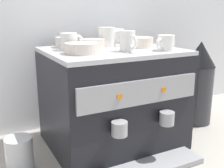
# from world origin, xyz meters

# --- Properties ---
(ground_plane) EXTENTS (4.00, 4.00, 0.00)m
(ground_plane) POSITION_xyz_m (0.00, 0.00, 0.00)
(ground_plane) COLOR #9E998E
(tiled_backsplash_wall) EXTENTS (2.80, 0.03, 1.09)m
(tiled_backsplash_wall) POSITION_xyz_m (0.00, 0.31, 0.54)
(tiled_backsplash_wall) COLOR silver
(tiled_backsplash_wall) RESTS_ON ground_plane
(espresso_machine) EXTENTS (0.54, 0.54, 0.42)m
(espresso_machine) POSITION_xyz_m (0.00, -0.00, 0.21)
(espresso_machine) COLOR black
(espresso_machine) RESTS_ON ground_plane
(ceramic_cup_0) EXTENTS (0.06, 0.10, 0.08)m
(ceramic_cup_0) POSITION_xyz_m (0.02, -0.09, 0.46)
(ceramic_cup_0) COLOR white
(ceramic_cup_0) RESTS_ON espresso_machine
(ceramic_cup_1) EXTENTS (0.10, 0.07, 0.06)m
(ceramic_cup_1) POSITION_xyz_m (0.16, -0.14, 0.45)
(ceramic_cup_1) COLOR white
(ceramic_cup_1) RESTS_ON espresso_machine
(ceramic_cup_2) EXTENTS (0.11, 0.09, 0.07)m
(ceramic_cup_2) POSITION_xyz_m (0.09, 0.13, 0.45)
(ceramic_cup_2) COLOR white
(ceramic_cup_2) RESTS_ON espresso_machine
(ceramic_cup_3) EXTENTS (0.11, 0.08, 0.08)m
(ceramic_cup_3) POSITION_xyz_m (0.02, 0.08, 0.46)
(ceramic_cup_3) COLOR white
(ceramic_cup_3) RESTS_ON espresso_machine
(ceramic_cup_4) EXTENTS (0.10, 0.07, 0.07)m
(ceramic_cup_4) POSITION_xyz_m (-0.16, 0.05, 0.45)
(ceramic_cup_4) COLOR white
(ceramic_cup_4) RESTS_ON espresso_machine
(ceramic_bowl_0) EXTENTS (0.13, 0.13, 0.04)m
(ceramic_bowl_0) POSITION_xyz_m (0.13, 0.00, 0.44)
(ceramic_bowl_0) COLOR beige
(ceramic_bowl_0) RESTS_ON espresso_machine
(ceramic_bowl_1) EXTENTS (0.09, 0.09, 0.04)m
(ceramic_bowl_1) POSITION_xyz_m (-0.15, 0.14, 0.44)
(ceramic_bowl_1) COLOR beige
(ceramic_bowl_1) RESTS_ON espresso_machine
(ceramic_bowl_2) EXTENTS (0.13, 0.13, 0.04)m
(ceramic_bowl_2) POSITION_xyz_m (-0.16, -0.06, 0.44)
(ceramic_bowl_2) COLOR beige
(ceramic_bowl_2) RESTS_ON espresso_machine
(ceramic_bowl_3) EXTENTS (0.11, 0.11, 0.04)m
(ceramic_bowl_3) POSITION_xyz_m (-0.07, 0.04, 0.44)
(ceramic_bowl_3) COLOR beige
(ceramic_bowl_3) RESTS_ON espresso_machine
(coffee_grinder) EXTENTS (0.15, 0.15, 0.43)m
(coffee_grinder) POSITION_xyz_m (0.50, 0.00, 0.22)
(coffee_grinder) COLOR #333338
(coffee_grinder) RESTS_ON ground_plane
(milk_pitcher) EXTENTS (0.10, 0.10, 0.13)m
(milk_pitcher) POSITION_xyz_m (-0.40, -0.04, 0.06)
(milk_pitcher) COLOR #B7B7BC
(milk_pitcher) RESTS_ON ground_plane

